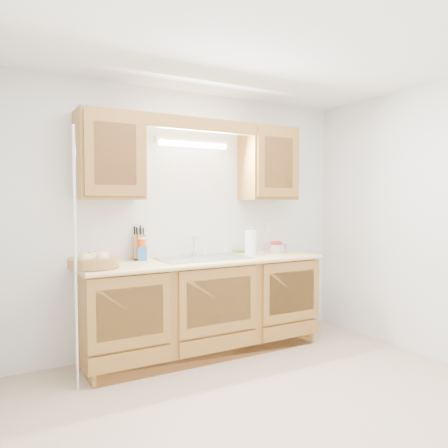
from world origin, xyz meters
TOP-DOWN VIEW (x-y plane):
  - room at (0.00, 0.00)m, footprint 3.52×3.50m
  - base_cabinets at (0.00, 1.20)m, footprint 2.20×0.60m
  - countertop at (0.00, 1.19)m, footprint 2.30×0.63m
  - upper_cabinet_left at (-0.83, 1.33)m, footprint 0.55×0.33m
  - upper_cabinet_right at (0.83, 1.33)m, footprint 0.55×0.33m
  - valance at (0.00, 1.19)m, footprint 2.20×0.05m
  - fluorescent_fixture at (0.00, 1.42)m, footprint 0.76×0.08m
  - sink at (0.00, 1.21)m, footprint 0.84×0.46m
  - wire_shelf_pole at (-1.20, 0.94)m, footprint 0.03×0.03m
  - outlet_plate at (0.95, 1.49)m, footprint 0.08×0.01m
  - fruit_basket at (-1.03, 1.12)m, footprint 0.52×0.52m
  - knife_block at (-0.54, 1.43)m, footprint 0.15×0.20m
  - orange_canister at (-0.54, 1.36)m, footprint 0.08×0.08m
  - soap_bottle at (-0.54, 1.37)m, footprint 0.10×0.10m
  - sponge at (0.54, 1.44)m, footprint 0.12×0.09m
  - paper_towel at (0.54, 1.22)m, footprint 0.14×0.14m
  - apple_bowl at (0.87, 1.26)m, footprint 0.29×0.29m

SIDE VIEW (x-z plane):
  - base_cabinets at x=0.00m, z-range 0.01..0.87m
  - sink at x=0.00m, z-range 0.65..1.01m
  - countertop at x=0.00m, z-range 0.86..0.90m
  - sponge at x=0.54m, z-range 0.90..0.92m
  - apple_bowl at x=0.87m, z-range 0.89..1.01m
  - fruit_basket at x=-1.03m, z-range 0.89..1.02m
  - soap_bottle at x=-0.54m, z-range 0.90..1.08m
  - wire_shelf_pole at x=-1.20m, z-range 0.00..2.00m
  - orange_canister at x=-0.54m, z-range 0.90..1.11m
  - knife_block at x=-0.54m, z-range 0.85..1.18m
  - paper_towel at x=0.54m, z-range 0.87..1.17m
  - outlet_plate at x=0.95m, z-range 1.09..1.21m
  - room at x=0.00m, z-range 0.00..2.50m
  - upper_cabinet_left at x=-0.83m, z-range 1.45..2.20m
  - upper_cabinet_right at x=0.83m, z-range 1.45..2.20m
  - fluorescent_fixture at x=0.00m, z-range 1.96..2.04m
  - valance at x=0.00m, z-range 2.08..2.20m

